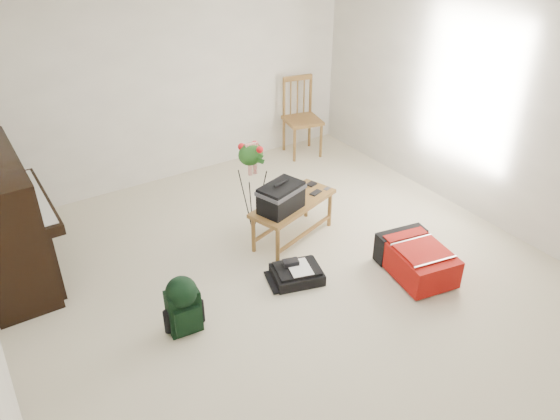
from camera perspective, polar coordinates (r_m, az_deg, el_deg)
floor at (r=5.29m, az=1.41°, el=-7.78°), size 5.00×5.50×0.01m
ceiling at (r=4.21m, az=1.87°, el=19.85°), size 5.00×5.50×0.01m
wall_back at (r=6.89m, az=-11.69°, el=12.94°), size 5.00×0.04×2.50m
wall_right at (r=6.27m, az=21.16°, el=9.67°), size 0.04×5.50×2.50m
piano at (r=5.69m, az=-26.93°, el=-1.21°), size 0.71×1.50×1.25m
bench at (r=5.58m, az=0.19°, el=1.31°), size 1.09×0.70×0.78m
dining_chair at (r=7.66m, az=2.21°, el=9.60°), size 0.55×0.55×1.07m
red_suitcase at (r=5.51m, az=13.70°, el=-4.78°), size 0.62×0.83×0.32m
black_duffel at (r=5.31m, az=1.77°, el=-6.62°), size 0.55×0.48×0.20m
green_backpack at (r=4.69m, az=-10.11°, el=-9.51°), size 0.29×0.27×0.55m
flower_stand at (r=5.75m, az=-2.96°, el=2.12°), size 0.39×0.39×1.11m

